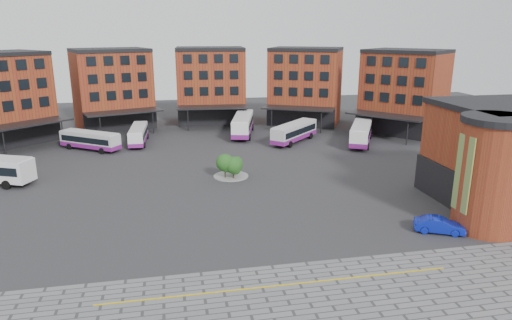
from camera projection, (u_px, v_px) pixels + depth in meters
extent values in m
plane|color=#28282B|center=(228.00, 214.00, 45.84)|extent=(160.00, 160.00, 0.00)
cube|color=gold|center=(281.00, 285.00, 32.99)|extent=(26.00, 0.15, 0.02)
cube|color=maroon|center=(2.00, 100.00, 72.97)|extent=(16.35, 16.13, 14.00)
cube|color=black|center=(21.00, 135.00, 71.54)|extent=(10.00, 9.07, 4.00)
cube|color=black|center=(15.00, 89.00, 69.44)|extent=(8.60, 7.77, 8.00)
cube|color=black|center=(27.00, 124.00, 69.63)|extent=(12.61, 11.97, 0.25)
cylinder|color=black|center=(4.00, 144.00, 65.64)|extent=(0.20, 0.20, 4.00)
cylinder|color=black|center=(63.00, 133.00, 72.64)|extent=(0.20, 0.20, 4.00)
cube|color=maroon|center=(113.00, 90.00, 84.92)|extent=(15.55, 13.69, 14.00)
cube|color=black|center=(121.00, 121.00, 82.26)|extent=(12.45, 4.71, 4.00)
cube|color=black|center=(109.00, 50.00, 82.91)|extent=(15.65, 13.97, 0.60)
cube|color=black|center=(118.00, 81.00, 80.11)|extent=(10.87, 3.87, 8.00)
cube|color=black|center=(124.00, 112.00, 79.75)|extent=(13.72, 8.39, 0.25)
cylinder|color=black|center=(100.00, 128.00, 76.61)|extent=(0.20, 0.20, 4.00)
cylinder|color=black|center=(153.00, 122.00, 80.99)|extent=(0.20, 0.20, 4.00)
cube|color=maroon|center=(211.00, 86.00, 90.65)|extent=(13.67, 10.88, 14.00)
cube|color=black|center=(212.00, 116.00, 87.40)|extent=(13.00, 1.41, 4.00)
cube|color=black|center=(210.00, 49.00, 88.64)|extent=(13.69, 11.18, 0.60)
cube|color=black|center=(211.00, 78.00, 85.22)|extent=(11.42, 0.95, 8.00)
cube|color=black|center=(212.00, 107.00, 84.60)|extent=(13.28, 5.30, 0.25)
cylinder|color=black|center=(188.00, 120.00, 82.90)|extent=(0.20, 0.20, 4.00)
cylinder|color=black|center=(238.00, 119.00, 83.97)|extent=(0.20, 0.20, 4.00)
cube|color=maroon|center=(305.00, 87.00, 89.25)|extent=(16.12, 14.81, 14.00)
cube|color=black|center=(300.00, 117.00, 86.14)|extent=(11.81, 6.35, 4.00)
cube|color=black|center=(307.00, 49.00, 87.24)|extent=(16.26, 15.08, 0.60)
cube|color=black|center=(301.00, 78.00, 83.98)|extent=(10.26, 5.33, 8.00)
cube|color=black|center=(298.00, 108.00, 83.42)|extent=(13.58, 9.82, 0.25)
cylinder|color=black|center=(272.00, 120.00, 83.51)|extent=(0.20, 0.20, 4.00)
cylinder|color=black|center=(321.00, 122.00, 81.10)|extent=(0.20, 0.20, 4.00)
cube|color=maroon|center=(404.00, 93.00, 80.94)|extent=(16.02, 16.39, 14.00)
cube|color=black|center=(391.00, 125.00, 78.69)|extent=(8.74, 10.28, 4.00)
cube|color=black|center=(408.00, 51.00, 78.94)|extent=(16.25, 16.58, 0.60)
cube|color=black|center=(394.00, 83.00, 76.56)|extent=(7.47, 8.86, 8.00)
cube|color=black|center=(386.00, 116.00, 76.39)|extent=(11.73, 12.79, 0.25)
cylinder|color=black|center=(356.00, 125.00, 78.34)|extent=(0.20, 0.20, 4.00)
cylinder|color=black|center=(407.00, 133.00, 72.84)|extent=(0.20, 0.20, 4.00)
cube|color=maroon|center=(511.00, 156.00, 48.11)|extent=(14.00, 12.00, 10.00)
cube|color=black|center=(447.00, 187.00, 47.62)|extent=(0.40, 12.00, 4.00)
cylinder|color=maroon|center=(491.00, 177.00, 41.16)|extent=(6.00, 6.00, 10.00)
cylinder|color=black|center=(500.00, 120.00, 39.70)|extent=(6.40, 6.40, 0.60)
cube|color=orange|center=(463.00, 174.00, 40.48)|extent=(0.12, 2.20, 7.00)
cylinder|color=gray|center=(231.00, 176.00, 57.52)|extent=(4.40, 4.40, 0.12)
cylinder|color=#332114|center=(225.00, 173.00, 56.62)|extent=(0.14, 0.14, 1.45)
sphere|color=#1A501B|center=(225.00, 163.00, 56.26)|extent=(2.20, 2.20, 2.20)
sphere|color=#1A501B|center=(227.00, 166.00, 56.28)|extent=(1.54, 1.54, 1.54)
cylinder|color=#332114|center=(236.00, 171.00, 58.09)|extent=(0.14, 0.14, 1.12)
sphere|color=#1A501B|center=(236.00, 163.00, 57.81)|extent=(1.66, 1.66, 1.66)
sphere|color=#1A501B|center=(238.00, 166.00, 57.80)|extent=(1.16, 1.16, 1.16)
cylinder|color=#332114|center=(234.00, 174.00, 56.45)|extent=(0.14, 0.14, 1.25)
sphere|color=#1A501B|center=(233.00, 165.00, 56.14)|extent=(2.11, 2.11, 2.11)
sphere|color=#1A501B|center=(235.00, 169.00, 56.14)|extent=(1.47, 1.47, 1.47)
cylinder|color=black|center=(6.00, 185.00, 52.79)|extent=(1.12, 0.72, 1.08)
cylinder|color=black|center=(22.00, 178.00, 55.32)|extent=(1.12, 0.72, 1.08)
cube|color=silver|center=(90.00, 140.00, 69.82)|extent=(9.59, 7.74, 2.26)
cube|color=black|center=(90.00, 139.00, 69.77)|extent=(8.97, 7.32, 0.88)
cube|color=silver|center=(89.00, 132.00, 69.50)|extent=(9.21, 7.43, 0.11)
cube|color=black|center=(66.00, 135.00, 71.73)|extent=(1.23, 1.67, 1.01)
cube|color=#7D1C7F|center=(91.00, 145.00, 70.04)|extent=(9.65, 7.80, 0.64)
cylinder|color=black|center=(69.00, 147.00, 70.42)|extent=(0.91, 0.76, 0.92)
cylinder|color=black|center=(80.00, 143.00, 72.44)|extent=(0.91, 0.76, 0.92)
cylinder|color=black|center=(102.00, 151.00, 67.85)|extent=(0.91, 0.76, 0.92)
cylinder|color=black|center=(112.00, 147.00, 69.87)|extent=(0.91, 0.76, 0.92)
cube|color=white|center=(138.00, 134.00, 73.84)|extent=(2.69, 10.01, 2.21)
cube|color=black|center=(138.00, 133.00, 73.80)|extent=(2.72, 9.22, 0.86)
cube|color=silver|center=(138.00, 127.00, 73.53)|extent=(2.58, 9.61, 0.11)
cube|color=black|center=(141.00, 127.00, 78.41)|extent=(1.92, 0.20, 0.99)
cube|color=#7D1C7F|center=(139.00, 139.00, 74.06)|extent=(2.73, 10.05, 0.63)
cylinder|color=black|center=(134.00, 137.00, 77.02)|extent=(0.31, 0.91, 0.90)
cylinder|color=black|center=(148.00, 136.00, 77.34)|extent=(0.31, 0.91, 0.90)
cylinder|color=black|center=(130.00, 146.00, 70.98)|extent=(0.31, 0.91, 0.90)
cylinder|color=black|center=(144.00, 145.00, 71.30)|extent=(0.31, 0.91, 0.90)
cube|color=white|center=(243.00, 124.00, 79.66)|extent=(5.83, 12.88, 2.80)
cube|color=black|center=(243.00, 123.00, 79.61)|extent=(5.64, 11.92, 1.08)
cube|color=silver|center=(243.00, 115.00, 79.26)|extent=(5.60, 12.36, 0.14)
cube|color=black|center=(246.00, 116.00, 85.53)|extent=(2.38, 0.71, 1.26)
cube|color=#7D1C7F|center=(243.00, 129.00, 79.94)|extent=(5.88, 12.92, 0.80)
cylinder|color=black|center=(237.00, 127.00, 84.00)|extent=(0.61, 1.19, 1.14)
cylinder|color=black|center=(252.00, 127.00, 83.85)|extent=(0.61, 1.19, 1.14)
cylinder|color=black|center=(232.00, 137.00, 76.28)|extent=(0.61, 1.19, 1.14)
cylinder|color=black|center=(249.00, 137.00, 76.13)|extent=(0.61, 1.19, 1.14)
cube|color=silver|center=(294.00, 131.00, 74.78)|extent=(9.59, 9.73, 2.48)
cube|color=black|center=(294.00, 130.00, 74.73)|extent=(9.01, 9.14, 0.96)
cube|color=silver|center=(294.00, 124.00, 74.43)|extent=(9.21, 9.34, 0.12)
cube|color=black|center=(309.00, 124.00, 79.11)|extent=(1.62, 1.59, 1.11)
cube|color=#7D1C7F|center=(294.00, 137.00, 75.02)|extent=(9.65, 9.79, 0.71)
cylinder|color=black|center=(298.00, 134.00, 78.67)|extent=(0.92, 0.94, 1.01)
cylinder|color=black|center=(311.00, 136.00, 77.33)|extent=(0.92, 0.94, 1.01)
cylinder|color=black|center=(276.00, 142.00, 72.94)|extent=(0.92, 0.94, 1.01)
cylinder|color=black|center=(290.00, 144.00, 71.61)|extent=(0.92, 0.94, 1.01)
cube|color=white|center=(361.00, 132.00, 73.62)|extent=(7.95, 11.87, 2.66)
cube|color=black|center=(361.00, 131.00, 73.57)|extent=(7.56, 11.05, 1.03)
cube|color=silver|center=(362.00, 124.00, 73.24)|extent=(7.63, 11.39, 0.13)
cube|color=black|center=(364.00, 124.00, 78.97)|extent=(2.10, 1.18, 1.20)
cube|color=#7D1C7F|center=(361.00, 138.00, 73.88)|extent=(8.00, 11.92, 0.76)
cylinder|color=black|center=(354.00, 135.00, 77.90)|extent=(0.79, 1.12, 1.09)
cylinder|color=black|center=(370.00, 136.00, 77.16)|extent=(0.79, 1.12, 1.09)
cylinder|color=black|center=(350.00, 145.00, 70.84)|extent=(0.79, 1.12, 1.09)
cylinder|color=black|center=(368.00, 147.00, 70.10)|extent=(0.79, 1.12, 1.09)
imported|color=#0C1DA8|center=(439.00, 225.00, 41.45)|extent=(4.65, 3.23, 1.45)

